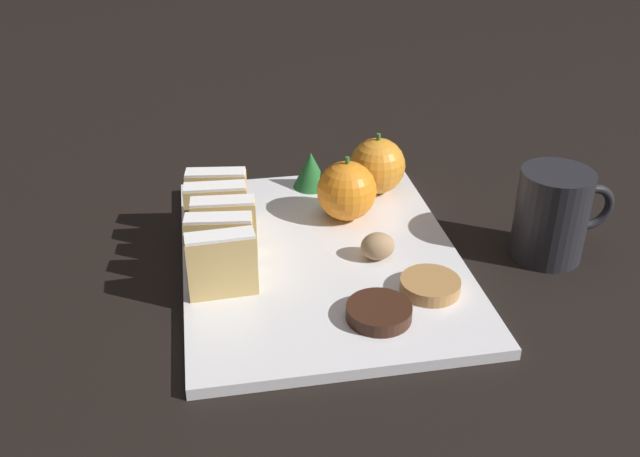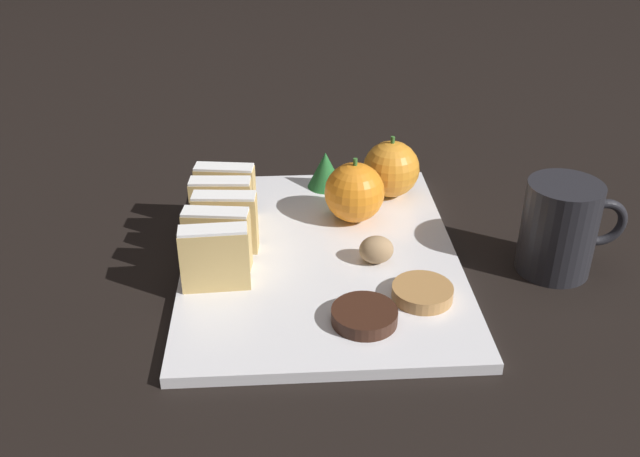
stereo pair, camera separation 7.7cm
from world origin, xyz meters
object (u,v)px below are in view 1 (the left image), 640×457
at_px(orange_far, 377,166).
at_px(coffee_mug, 553,214).
at_px(chocolate_cookie, 379,312).
at_px(walnut, 378,246).
at_px(orange_near, 347,191).

xyz_separation_m(orange_far, coffee_mug, (0.16, -0.17, 0.00)).
bearing_deg(chocolate_cookie, walnut, 76.65).
bearing_deg(chocolate_cookie, orange_near, 86.92).
distance_m(orange_near, coffee_mug, 0.23).
relative_size(chocolate_cookie, coffee_mug, 0.56).
bearing_deg(chocolate_cookie, orange_far, 76.42).
distance_m(orange_far, coffee_mug, 0.23).
distance_m(chocolate_cookie, coffee_mug, 0.24).
relative_size(orange_near, chocolate_cookie, 1.24).
relative_size(orange_near, coffee_mug, 0.70).
xyz_separation_m(orange_far, chocolate_cookie, (-0.06, -0.26, -0.03)).
relative_size(orange_near, orange_far, 1.00).
height_order(orange_far, coffee_mug, coffee_mug).
distance_m(walnut, coffee_mug, 0.20).
height_order(orange_near, coffee_mug, coffee_mug).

